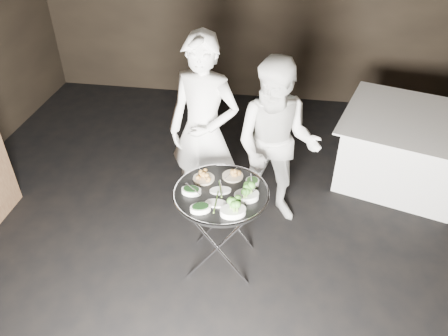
# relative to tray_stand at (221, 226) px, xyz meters

# --- Properties ---
(floor) EXTENTS (6.00, 7.00, 0.05)m
(floor) POSITION_rel_tray_stand_xyz_m (-0.10, -0.12, -0.47)
(floor) COLOR black
(floor) RESTS_ON ground
(tray_stand) EXTENTS (0.54, 0.46, 0.80)m
(tray_stand) POSITION_rel_tray_stand_xyz_m (0.00, 0.00, 0.00)
(tray_stand) COLOR silver
(tray_stand) RESTS_ON floor
(serving_tray) EXTENTS (0.78, 0.78, 0.04)m
(serving_tray) POSITION_rel_tray_stand_xyz_m (0.00, 0.00, 0.36)
(serving_tray) COLOR black
(serving_tray) RESTS_ON tray_stand
(potato_plate_a) EXTENTS (0.19, 0.19, 0.07)m
(potato_plate_a) POSITION_rel_tray_stand_xyz_m (-0.17, 0.15, 0.40)
(potato_plate_a) COLOR beige
(potato_plate_a) RESTS_ON serving_tray
(potato_plate_b) EXTENTS (0.18, 0.18, 0.06)m
(potato_plate_b) POSITION_rel_tray_stand_xyz_m (0.06, 0.22, 0.40)
(potato_plate_b) COLOR beige
(potato_plate_b) RESTS_ON serving_tray
(greens_bowl) EXTENTS (0.11, 0.11, 0.07)m
(greens_bowl) POSITION_rel_tray_stand_xyz_m (0.24, 0.14, 0.40)
(greens_bowl) COLOR white
(greens_bowl) RESTS_ON serving_tray
(asparagus_plate_a) EXTENTS (0.19, 0.14, 0.04)m
(asparagus_plate_a) POSITION_rel_tray_stand_xyz_m (-0.01, 0.01, 0.38)
(asparagus_plate_a) COLOR white
(asparagus_plate_a) RESTS_ON serving_tray
(asparagus_plate_b) EXTENTS (0.17, 0.10, 0.03)m
(asparagus_plate_b) POSITION_rel_tray_stand_xyz_m (-0.02, -0.15, 0.38)
(asparagus_plate_b) COLOR white
(asparagus_plate_b) RESTS_ON serving_tray
(spinach_bowl_a) EXTENTS (0.16, 0.11, 0.07)m
(spinach_bowl_a) POSITION_rel_tray_stand_xyz_m (-0.23, -0.05, 0.40)
(spinach_bowl_a) COLOR white
(spinach_bowl_a) RESTS_ON serving_tray
(spinach_bowl_b) EXTENTS (0.18, 0.15, 0.07)m
(spinach_bowl_b) POSITION_rel_tray_stand_xyz_m (-0.12, -0.24, 0.40)
(spinach_bowl_b) COLOR white
(spinach_bowl_b) RESTS_ON serving_tray
(broccoli_bowl_a) EXTENTS (0.23, 0.20, 0.08)m
(broccoli_bowl_a) POSITION_rel_tray_stand_xyz_m (0.21, -0.04, 0.41)
(broccoli_bowl_a) COLOR white
(broccoli_bowl_a) RESTS_ON serving_tray
(broccoli_bowl_b) EXTENTS (0.23, 0.20, 0.08)m
(broccoli_bowl_b) POSITION_rel_tray_stand_xyz_m (0.13, -0.24, 0.41)
(broccoli_bowl_b) COLOR white
(broccoli_bowl_b) RESTS_ON serving_tray
(serving_utensils) EXTENTS (0.58, 0.42, 0.01)m
(serving_utensils) POSITION_rel_tray_stand_xyz_m (0.02, 0.07, 0.42)
(serving_utensils) COLOR silver
(serving_utensils) RESTS_ON serving_tray
(waiter_left) EXTENTS (0.76, 0.58, 1.86)m
(waiter_left) POSITION_rel_tray_stand_xyz_m (-0.27, 0.70, 0.48)
(waiter_left) COLOR white
(waiter_left) RESTS_ON floor
(waiter_right) EXTENTS (0.89, 0.73, 1.68)m
(waiter_right) POSITION_rel_tray_stand_xyz_m (0.40, 0.72, 0.39)
(waiter_right) COLOR white
(waiter_right) RESTS_ON floor
(dining_table) EXTENTS (1.34, 1.34, 0.77)m
(dining_table) POSITION_rel_tray_stand_xyz_m (1.77, 1.59, -0.06)
(dining_table) COLOR white
(dining_table) RESTS_ON floor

